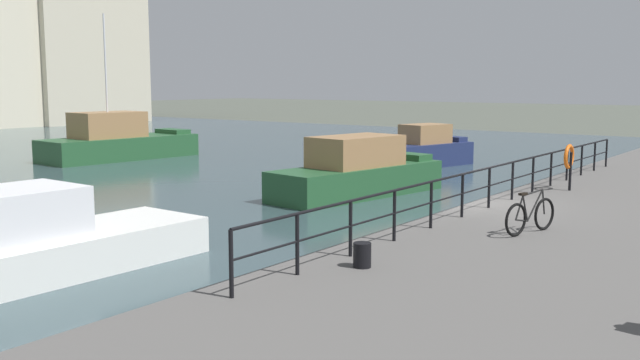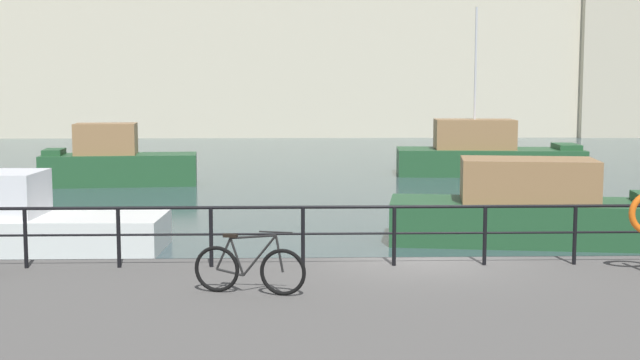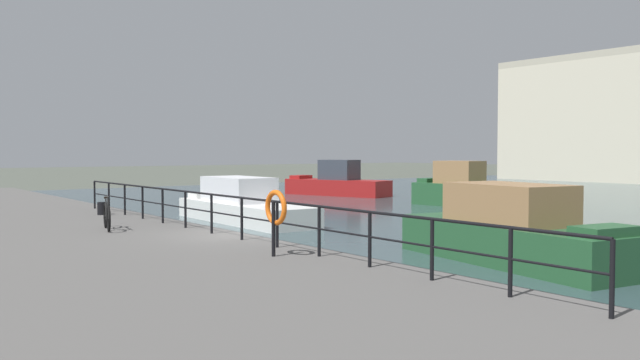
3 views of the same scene
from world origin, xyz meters
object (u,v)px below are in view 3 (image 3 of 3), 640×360
at_px(moored_cabin_cruiser, 337,183).
at_px(life_ring_stand, 276,210).
at_px(mooring_bollard, 102,208).
at_px(parked_bicycle, 107,216).
at_px(moored_green_narrowboat, 512,232).
at_px(moored_red_daysailer, 465,189).
at_px(moored_blue_motorboat, 242,205).

height_order(moored_cabin_cruiser, life_ring_stand, moored_cabin_cruiser).
relative_size(moored_cabin_cruiser, mooring_bollard, 18.32).
bearing_deg(life_ring_stand, parked_bicycle, -169.30).
bearing_deg(life_ring_stand, moored_cabin_cruiser, 139.56).
bearing_deg(moored_green_narrowboat, moored_red_daysailer, 143.71).
bearing_deg(moored_green_narrowboat, moored_cabin_cruiser, 160.53).
bearing_deg(moored_green_narrowboat, parked_bicycle, -118.56).
xyz_separation_m(moored_blue_motorboat, life_ring_stand, (13.86, -7.19, 1.14)).
height_order(moored_blue_motorboat, moored_green_narrowboat, moored_green_narrowboat).
bearing_deg(moored_red_daysailer, moored_cabin_cruiser, -5.54).
bearing_deg(moored_blue_motorboat, parked_bicycle, 131.78).
distance_m(moored_blue_motorboat, parked_bicycle, 11.08).
bearing_deg(moored_red_daysailer, life_ring_stand, 116.51).
relative_size(moored_blue_motorboat, parked_bicycle, 5.04).
bearing_deg(life_ring_stand, mooring_bollard, 179.47).
xyz_separation_m(mooring_bollard, life_ring_stand, (11.25, -0.10, 0.75)).
bearing_deg(moored_cabin_cruiser, parked_bicycle, 112.27).
height_order(moored_red_daysailer, life_ring_stand, moored_red_daysailer).
relative_size(moored_green_narrowboat, parked_bicycle, 4.36).
relative_size(moored_red_daysailer, mooring_bollard, 14.71).
distance_m(moored_cabin_cruiser, life_ring_stand, 32.97).
bearing_deg(moored_blue_motorboat, moored_green_narrowboat, -176.39).
height_order(moored_red_daysailer, parked_bicycle, moored_red_daysailer).
bearing_deg(parked_bicycle, moored_red_daysailer, 120.59).
height_order(moored_green_narrowboat, moored_red_daysailer, moored_red_daysailer).
height_order(moored_blue_motorboat, moored_red_daysailer, moored_red_daysailer).
bearing_deg(parked_bicycle, moored_cabin_cruiser, 143.20).
xyz_separation_m(moored_cabin_cruiser, moored_blue_motorboat, (11.22, -14.19, -0.13)).
height_order(moored_blue_motorboat, mooring_bollard, moored_blue_motorboat).
bearing_deg(mooring_bollard, moored_green_narrowboat, 33.57).
relative_size(moored_red_daysailer, life_ring_stand, 4.63).
bearing_deg(mooring_bollard, moored_red_daysailer, 95.77).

